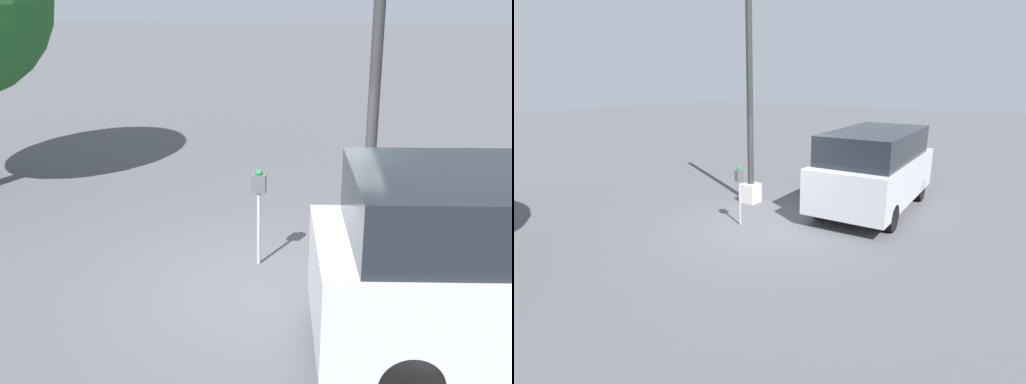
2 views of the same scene
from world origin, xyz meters
The scene contains 4 objects.
ground_plane centered at (0.00, 0.00, 0.00)m, with size 80.00×80.00×0.00m, color #4C4C51.
parking_meter_near centered at (-0.27, 0.58, 1.07)m, with size 0.21×0.13×1.45m.
lamp_post centered at (1.35, 1.50, 2.40)m, with size 0.44×0.44×6.77m.
parked_van centered at (2.78, -1.57, 1.15)m, with size 4.76×2.26×2.16m.
Camera 2 is at (-7.33, -5.29, 3.44)m, focal length 28.00 mm.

